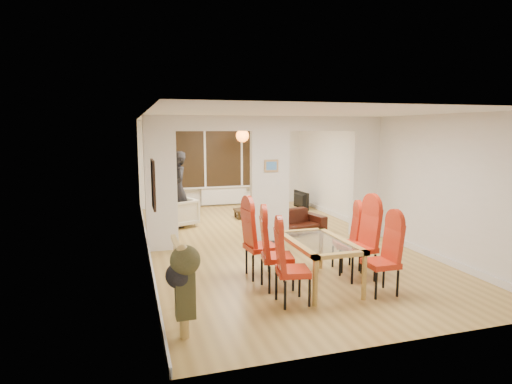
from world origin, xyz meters
name	(u,v)px	position (x,y,z in m)	size (l,w,h in m)	color
floor	(269,241)	(0.00, 0.00, 0.00)	(5.00, 9.00, 0.01)	#B48F48
room_walls	(270,180)	(0.00, 0.00, 1.30)	(5.00, 9.00, 2.60)	silver
divider_wall	(270,180)	(0.00, 0.00, 1.30)	(5.00, 0.18, 2.60)	white
bay_window_blinds	(223,157)	(0.00, 4.44, 1.50)	(3.00, 0.08, 1.80)	black
radiator	(224,196)	(0.00, 4.40, 0.30)	(1.40, 0.08, 0.50)	white
pendant_light	(242,136)	(0.30, 3.30, 2.15)	(0.36, 0.36, 0.36)	orange
stair_newel	(178,277)	(-2.25, -3.20, 0.55)	(0.40, 1.20, 1.10)	tan
wall_poster	(153,184)	(-2.47, -2.40, 1.60)	(0.04, 0.52, 0.67)	gray
pillar_photo	(271,166)	(0.00, -0.10, 1.60)	(0.30, 0.03, 0.25)	#4C8CD8
dining_table	(318,263)	(-0.10, -2.62, 0.35)	(0.84, 1.48, 0.70)	#AE8840
dining_chair_la	(293,265)	(-0.72, -3.15, 0.53)	(0.43, 0.43, 1.07)	red
dining_chair_lb	(277,252)	(-0.73, -2.56, 0.56)	(0.44, 0.44, 1.11)	red
dining_chair_lc	(261,241)	(-0.81, -2.01, 0.58)	(0.46, 0.46, 1.15)	red
dining_chair_ra	(381,258)	(0.61, -3.19, 0.53)	(0.43, 0.43, 1.06)	red
dining_chair_rb	(358,242)	(0.61, -2.55, 0.59)	(0.47, 0.47, 1.18)	red
dining_chair_rc	(347,240)	(0.67, -2.08, 0.51)	(0.41, 0.41, 1.02)	red
sofa	(288,223)	(0.60, 0.49, 0.26)	(1.76, 0.69, 0.51)	black
armchair	(179,213)	(-1.66, 1.93, 0.34)	(0.75, 0.73, 0.68)	beige
person	(178,189)	(-1.66, 1.94, 0.91)	(0.43, 0.66, 1.81)	black
television	(298,200)	(2.00, 3.28, 0.25)	(0.12, 0.88, 0.51)	black
coffee_table	(254,213)	(0.37, 2.43, 0.12)	(1.02, 0.51, 0.24)	#332211
bottle	(255,203)	(0.42, 2.52, 0.37)	(0.07, 0.07, 0.27)	#143F19
bowl	(260,207)	(0.55, 2.46, 0.26)	(0.20, 0.20, 0.05)	#332211
shoes	(270,245)	(-0.13, -0.44, 0.05)	(0.23, 0.25, 0.10)	black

